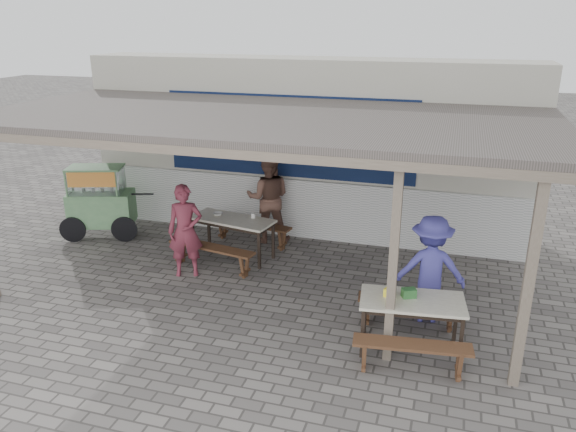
% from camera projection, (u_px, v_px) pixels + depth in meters
% --- Properties ---
extents(ground, '(60.00, 60.00, 0.00)m').
position_uv_depth(ground, '(245.00, 302.00, 8.85)').
color(ground, slate).
rests_on(ground, ground).
extents(back_wall, '(9.00, 1.28, 3.50)m').
position_uv_depth(back_wall, '(305.00, 148.00, 11.50)').
color(back_wall, '#BCB5A9').
rests_on(back_wall, ground).
extents(warung_roof, '(9.00, 4.21, 2.81)m').
position_uv_depth(warung_roof, '(262.00, 121.00, 8.75)').
color(warung_roof, '#564D49').
rests_on(warung_roof, ground).
extents(table_left, '(1.65, 0.91, 0.75)m').
position_uv_depth(table_left, '(232.00, 223.00, 10.33)').
color(table_left, silver).
rests_on(table_left, ground).
extents(bench_left_street, '(1.68, 0.58, 0.45)m').
position_uv_depth(bench_left_street, '(212.00, 252.00, 9.87)').
color(bench_left_street, brown).
rests_on(bench_left_street, ground).
extents(bench_left_wall, '(1.68, 0.58, 0.45)m').
position_uv_depth(bench_left_wall, '(252.00, 228.00, 11.01)').
color(bench_left_wall, brown).
rests_on(bench_left_wall, ground).
extents(table_right, '(1.43, 0.87, 0.75)m').
position_uv_depth(table_right, '(412.00, 305.00, 7.37)').
color(table_right, silver).
rests_on(table_right, ground).
extents(bench_right_street, '(1.48, 0.45, 0.45)m').
position_uv_depth(bench_right_street, '(412.00, 351.00, 6.93)').
color(bench_right_street, brown).
rests_on(bench_right_street, ground).
extents(bench_right_wall, '(1.48, 0.45, 0.45)m').
position_uv_depth(bench_right_wall, '(409.00, 306.00, 8.02)').
color(bench_right_wall, brown).
rests_on(bench_right_wall, ground).
extents(vendor_cart, '(1.71, 1.10, 1.46)m').
position_uv_depth(vendor_cart, '(100.00, 199.00, 11.29)').
color(vendor_cart, '#6FA06A').
rests_on(vendor_cart, ground).
extents(patron_street_side, '(0.69, 0.58, 1.62)m').
position_uv_depth(patron_street_side, '(185.00, 231.00, 9.54)').
color(patron_street_side, maroon).
rests_on(patron_street_side, ground).
extents(patron_wall_side, '(1.02, 0.88, 1.79)m').
position_uv_depth(patron_wall_side, '(268.00, 198.00, 11.00)').
color(patron_wall_side, brown).
rests_on(patron_wall_side, ground).
extents(patron_right_table, '(1.14, 0.79, 1.62)m').
position_uv_depth(patron_right_table, '(430.00, 269.00, 8.10)').
color(patron_right_table, '#4744A7').
rests_on(patron_right_table, ground).
extents(tissue_box, '(0.15, 0.15, 0.12)m').
position_uv_depth(tissue_box, '(389.00, 292.00, 7.40)').
color(tissue_box, yellow).
rests_on(tissue_box, table_right).
extents(donation_box, '(0.22, 0.19, 0.12)m').
position_uv_depth(donation_box, '(409.00, 293.00, 7.38)').
color(donation_box, '#2F6B31').
rests_on(donation_box, table_right).
extents(condiment_jar, '(0.08, 0.08, 0.09)m').
position_uv_depth(condiment_jar, '(253.00, 216.00, 10.33)').
color(condiment_jar, white).
rests_on(condiment_jar, table_left).
extents(condiment_bowl, '(0.22, 0.22, 0.04)m').
position_uv_depth(condiment_bowl, '(218.00, 214.00, 10.49)').
color(condiment_bowl, white).
rests_on(condiment_bowl, table_left).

